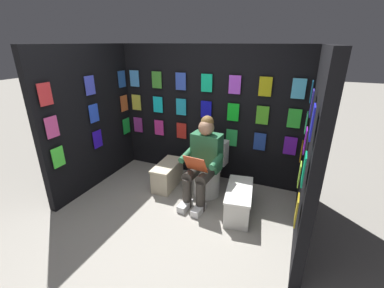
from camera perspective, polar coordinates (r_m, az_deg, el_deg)
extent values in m
plane|color=#9E998E|center=(3.11, -9.12, -20.82)|extent=(30.00, 30.00, 0.00)
cube|color=black|center=(4.08, 3.52, 6.59)|extent=(3.00, 0.10, 2.06)
cube|color=#942E8D|center=(4.65, -11.78, 4.17)|extent=(0.17, 0.01, 0.26)
cube|color=#DE3199|center=(4.43, -7.27, 3.59)|extent=(0.17, 0.01, 0.26)
cube|color=red|center=(4.24, -2.33, 2.93)|extent=(0.17, 0.01, 0.26)
cube|color=#B42A7D|center=(4.09, 3.02, 2.19)|extent=(0.17, 0.01, 0.26)
cube|color=green|center=(3.97, 8.72, 1.37)|extent=(0.17, 0.01, 0.26)
cube|color=navy|center=(3.90, 14.70, 0.51)|extent=(0.17, 0.01, 0.26)
cube|color=#5A10AD|center=(3.87, 20.82, -0.39)|extent=(0.17, 0.01, 0.26)
cube|color=gold|center=(4.55, -12.16, 8.95)|extent=(0.17, 0.01, 0.26)
cube|color=#16D5DF|center=(4.33, -7.52, 8.61)|extent=(0.17, 0.01, 0.26)
cube|color=#1DA4C7|center=(4.13, -2.41, 8.16)|extent=(0.17, 0.01, 0.26)
cube|color=#0E0FBD|center=(3.97, 3.13, 7.60)|extent=(0.17, 0.01, 0.26)
cube|color=#12C924|center=(3.86, 9.05, 6.93)|extent=(0.17, 0.01, 0.26)
cube|color=#48AB1F|center=(3.78, 15.26, 6.14)|extent=(0.17, 0.01, 0.26)
cube|color=green|center=(3.75, 21.62, 5.25)|extent=(0.17, 0.01, 0.26)
cube|color=#4B98DC|center=(4.48, -12.57, 13.91)|extent=(0.17, 0.01, 0.26)
cube|color=#429531|center=(4.25, -7.78, 13.83)|extent=(0.17, 0.01, 0.26)
cube|color=blue|center=(4.06, -2.50, 13.63)|extent=(0.17, 0.01, 0.26)
cube|color=#0ECB8C|center=(3.90, 3.25, 13.28)|extent=(0.17, 0.01, 0.26)
cube|color=#B246E8|center=(3.78, 9.41, 12.77)|extent=(0.17, 0.01, 0.26)
cube|color=#B0A810|center=(3.70, 15.87, 12.07)|extent=(0.17, 0.01, 0.26)
cube|color=#4AAFD7|center=(3.67, 22.48, 11.20)|extent=(0.17, 0.01, 0.26)
cube|color=black|center=(2.98, 25.05, -1.23)|extent=(0.10, 1.76, 2.06)
cube|color=#BD860E|center=(3.75, 22.96, -1.45)|extent=(0.01, 0.17, 0.26)
cube|color=#8FCD36|center=(3.10, 22.61, -6.20)|extent=(0.01, 0.17, 0.26)
cube|color=#A78C18|center=(2.48, 22.06, -13.39)|extent=(0.01, 0.17, 0.26)
cube|color=#3DED8C|center=(3.62, 23.87, 4.36)|extent=(0.01, 0.17, 0.26)
cube|color=purple|center=(2.94, 23.70, 0.68)|extent=(0.01, 0.17, 0.26)
cube|color=#0A935F|center=(2.29, 23.44, -5.14)|extent=(0.01, 0.17, 0.26)
cube|color=#18628F|center=(3.54, 24.85, 10.51)|extent=(0.01, 0.17, 0.26)
cube|color=navy|center=(2.84, 24.90, 8.20)|extent=(0.01, 0.17, 0.26)
cube|color=#1A1CBB|center=(2.15, 25.00, 4.39)|extent=(0.01, 0.17, 0.26)
cube|color=black|center=(4.09, -21.52, 5.17)|extent=(0.10, 1.76, 2.06)
cube|color=#4DEE41|center=(3.68, -27.40, -2.60)|extent=(0.01, 0.17, 0.26)
cube|color=#3216D7|center=(4.12, -20.09, 1.02)|extent=(0.01, 0.17, 0.26)
cube|color=green|center=(4.63, -14.27, 3.88)|extent=(0.01, 0.17, 0.26)
cube|color=#E34D9B|center=(3.55, -28.49, 3.27)|extent=(0.01, 0.17, 0.26)
cube|color=blue|center=(4.01, -20.82, 6.34)|extent=(0.01, 0.17, 0.26)
cube|color=#C5592E|center=(4.53, -14.74, 8.67)|extent=(0.01, 0.17, 0.26)
cube|color=red|center=(3.47, -29.66, 9.50)|extent=(0.01, 0.17, 0.26)
cube|color=#4650DF|center=(3.93, -21.59, 11.92)|extent=(0.01, 0.17, 0.26)
cube|color=#25519A|center=(4.46, -15.23, 13.65)|extent=(0.01, 0.17, 0.26)
cylinder|color=white|center=(3.79, 3.25, -8.28)|extent=(0.38, 0.38, 0.40)
cylinder|color=white|center=(3.69, 3.32, -5.42)|extent=(0.41, 0.41, 0.02)
cube|color=white|center=(3.83, 5.01, -1.61)|extent=(0.39, 0.21, 0.36)
cylinder|color=white|center=(3.76, 4.47, -2.08)|extent=(0.39, 0.10, 0.39)
cube|color=#286B42|center=(3.55, 3.25, -1.71)|extent=(0.42, 0.25, 0.52)
sphere|color=tan|center=(3.40, 3.16, 3.62)|extent=(0.21, 0.21, 0.21)
sphere|color=olive|center=(3.40, 3.40, 4.85)|extent=(0.17, 0.17, 0.17)
cylinder|color=#38332D|center=(3.45, 3.27, -6.92)|extent=(0.18, 0.41, 0.15)
cylinder|color=#38332D|center=(3.53, 0.31, -6.20)|extent=(0.18, 0.41, 0.15)
cylinder|color=#38332D|center=(3.43, 1.90, -11.53)|extent=(0.12, 0.12, 0.42)
cylinder|color=#38332D|center=(3.51, -1.09, -10.70)|extent=(0.12, 0.12, 0.42)
cube|color=white|center=(3.48, 1.41, -14.32)|extent=(0.13, 0.27, 0.09)
cube|color=white|center=(3.55, -1.55, -13.43)|extent=(0.13, 0.27, 0.09)
cylinder|color=#286B42|center=(3.33, 5.38, -3.90)|extent=(0.11, 0.32, 0.13)
cylinder|color=#286B42|center=(3.50, -1.27, -2.46)|extent=(0.11, 0.32, 0.13)
cube|color=#C1421F|center=(3.28, 0.73, -4.45)|extent=(0.31, 0.15, 0.23)
cube|color=beige|center=(4.01, -5.40, -6.98)|extent=(0.29, 0.61, 0.34)
cube|color=beige|center=(3.93, -5.49, -4.60)|extent=(0.31, 0.64, 0.03)
cube|color=white|center=(3.45, 10.20, -12.52)|extent=(0.39, 0.72, 0.33)
cube|color=white|center=(3.36, 10.40, -9.94)|extent=(0.42, 0.75, 0.03)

